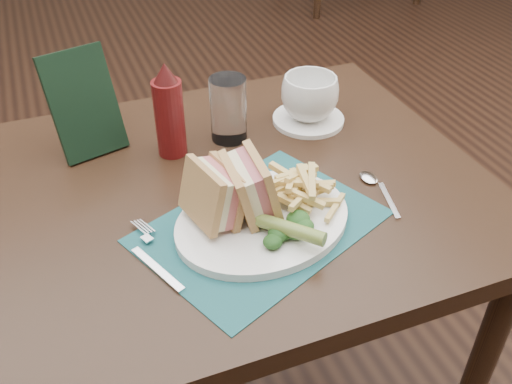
{
  "coord_description": "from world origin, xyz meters",
  "views": [
    {
      "loc": [
        -0.26,
        -1.29,
        1.36
      ],
      "look_at": [
        0.0,
        -0.6,
        0.8
      ],
      "focal_mm": 40.0,
      "sensor_mm": 36.0,
      "label": 1
    }
  ],
  "objects_px": {
    "table_main": "(238,319)",
    "ketchup_bottle": "(169,110)",
    "sandwich_half_a": "(202,198)",
    "drinking_glass": "(228,109)",
    "saucer": "(308,119)",
    "coffee_cup": "(310,98)",
    "plate": "(263,221)",
    "check_presenter": "(84,104)",
    "sandwich_half_b": "(238,188)",
    "placemat": "(260,226)"
  },
  "relations": [
    {
      "from": "drinking_glass",
      "to": "ketchup_bottle",
      "type": "xyz_separation_m",
      "value": [
        -0.12,
        -0.01,
        0.03
      ]
    },
    {
      "from": "plate",
      "to": "placemat",
      "type": "bearing_deg",
      "value": -170.43
    },
    {
      "from": "sandwich_half_b",
      "to": "saucer",
      "type": "xyz_separation_m",
      "value": [
        0.25,
        0.26,
        -0.07
      ]
    },
    {
      "from": "table_main",
      "to": "ketchup_bottle",
      "type": "bearing_deg",
      "value": 120.17
    },
    {
      "from": "placemat",
      "to": "check_presenter",
      "type": "xyz_separation_m",
      "value": [
        -0.22,
        0.34,
        0.1
      ]
    },
    {
      "from": "sandwich_half_b",
      "to": "placemat",
      "type": "bearing_deg",
      "value": -34.68
    },
    {
      "from": "check_presenter",
      "to": "table_main",
      "type": "bearing_deg",
      "value": -58.41
    },
    {
      "from": "table_main",
      "to": "plate",
      "type": "relative_size",
      "value": 3.0
    },
    {
      "from": "table_main",
      "to": "sandwich_half_a",
      "type": "xyz_separation_m",
      "value": [
        -0.09,
        -0.11,
        0.44
      ]
    },
    {
      "from": "saucer",
      "to": "sandwich_half_b",
      "type": "bearing_deg",
      "value": -133.87
    },
    {
      "from": "drinking_glass",
      "to": "check_presenter",
      "type": "distance_m",
      "value": 0.27
    },
    {
      "from": "table_main",
      "to": "drinking_glass",
      "type": "bearing_deg",
      "value": 74.31
    },
    {
      "from": "ketchup_bottle",
      "to": "check_presenter",
      "type": "bearing_deg",
      "value": 154.14
    },
    {
      "from": "sandwich_half_b",
      "to": "drinking_glass",
      "type": "bearing_deg",
      "value": 77.21
    },
    {
      "from": "check_presenter",
      "to": "ketchup_bottle",
      "type": "bearing_deg",
      "value": -41.64
    },
    {
      "from": "plate",
      "to": "ketchup_bottle",
      "type": "bearing_deg",
      "value": 92.26
    },
    {
      "from": "sandwich_half_a",
      "to": "coffee_cup",
      "type": "relative_size",
      "value": 0.87
    },
    {
      "from": "placemat",
      "to": "plate",
      "type": "xyz_separation_m",
      "value": [
        0.0,
        0.0,
        0.01
      ]
    },
    {
      "from": "ketchup_bottle",
      "to": "sandwich_half_a",
      "type": "bearing_deg",
      "value": -93.02
    },
    {
      "from": "drinking_glass",
      "to": "check_presenter",
      "type": "height_order",
      "value": "check_presenter"
    },
    {
      "from": "ketchup_bottle",
      "to": "saucer",
      "type": "bearing_deg",
      "value": 2.5
    },
    {
      "from": "plate",
      "to": "coffee_cup",
      "type": "xyz_separation_m",
      "value": [
        0.21,
        0.28,
        0.05
      ]
    },
    {
      "from": "sandwich_half_a",
      "to": "placemat",
      "type": "bearing_deg",
      "value": -26.76
    },
    {
      "from": "placemat",
      "to": "saucer",
      "type": "bearing_deg",
      "value": 52.04
    },
    {
      "from": "table_main",
      "to": "check_presenter",
      "type": "distance_m",
      "value": 0.56
    },
    {
      "from": "sandwich_half_b",
      "to": "saucer",
      "type": "distance_m",
      "value": 0.37
    },
    {
      "from": "placemat",
      "to": "sandwich_half_a",
      "type": "height_order",
      "value": "sandwich_half_a"
    },
    {
      "from": "plate",
      "to": "saucer",
      "type": "relative_size",
      "value": 2.0
    },
    {
      "from": "saucer",
      "to": "check_presenter",
      "type": "bearing_deg",
      "value": 172.65
    },
    {
      "from": "saucer",
      "to": "drinking_glass",
      "type": "distance_m",
      "value": 0.19
    },
    {
      "from": "table_main",
      "to": "placemat",
      "type": "bearing_deg",
      "value": -90.77
    },
    {
      "from": "placemat",
      "to": "coffee_cup",
      "type": "xyz_separation_m",
      "value": [
        0.22,
        0.28,
        0.06
      ]
    },
    {
      "from": "coffee_cup",
      "to": "plate",
      "type": "bearing_deg",
      "value": -127.56
    },
    {
      "from": "coffee_cup",
      "to": "drinking_glass",
      "type": "relative_size",
      "value": 0.9
    },
    {
      "from": "ketchup_bottle",
      "to": "check_presenter",
      "type": "distance_m",
      "value": 0.16
    },
    {
      "from": "sandwich_half_a",
      "to": "drinking_glass",
      "type": "xyz_separation_m",
      "value": [
        0.13,
        0.26,
        -0.0
      ]
    },
    {
      "from": "table_main",
      "to": "sandwich_half_a",
      "type": "bearing_deg",
      "value": -129.11
    },
    {
      "from": "plate",
      "to": "drinking_glass",
      "type": "height_order",
      "value": "drinking_glass"
    },
    {
      "from": "saucer",
      "to": "ketchup_bottle",
      "type": "bearing_deg",
      "value": -177.5
    },
    {
      "from": "placemat",
      "to": "saucer",
      "type": "relative_size",
      "value": 2.49
    },
    {
      "from": "table_main",
      "to": "saucer",
      "type": "xyz_separation_m",
      "value": [
        0.22,
        0.15,
        0.38
      ]
    },
    {
      "from": "ketchup_bottle",
      "to": "placemat",
      "type": "bearing_deg",
      "value": -74.08
    },
    {
      "from": "coffee_cup",
      "to": "table_main",
      "type": "bearing_deg",
      "value": -145.83
    },
    {
      "from": "saucer",
      "to": "check_presenter",
      "type": "height_order",
      "value": "check_presenter"
    },
    {
      "from": "placemat",
      "to": "check_presenter",
      "type": "height_order",
      "value": "check_presenter"
    },
    {
      "from": "drinking_glass",
      "to": "sandwich_half_a",
      "type": "bearing_deg",
      "value": -117.13
    },
    {
      "from": "table_main",
      "to": "saucer",
      "type": "height_order",
      "value": "saucer"
    },
    {
      "from": "sandwich_half_a",
      "to": "drinking_glass",
      "type": "distance_m",
      "value": 0.29
    },
    {
      "from": "placemat",
      "to": "sandwich_half_b",
      "type": "bearing_deg",
      "value": 142.43
    },
    {
      "from": "ketchup_bottle",
      "to": "plate",
      "type": "bearing_deg",
      "value": -73.02
    }
  ]
}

